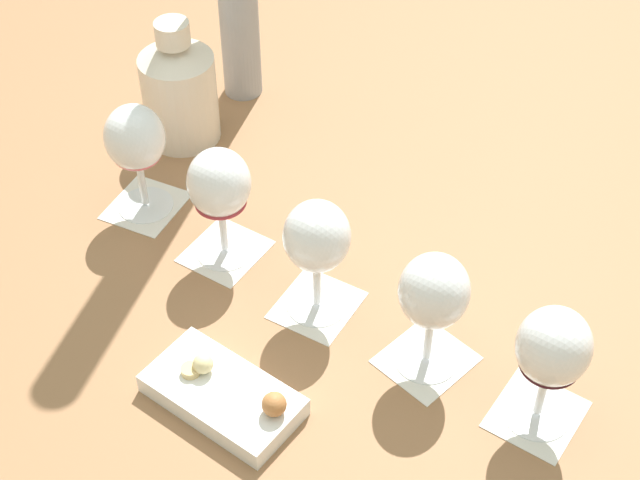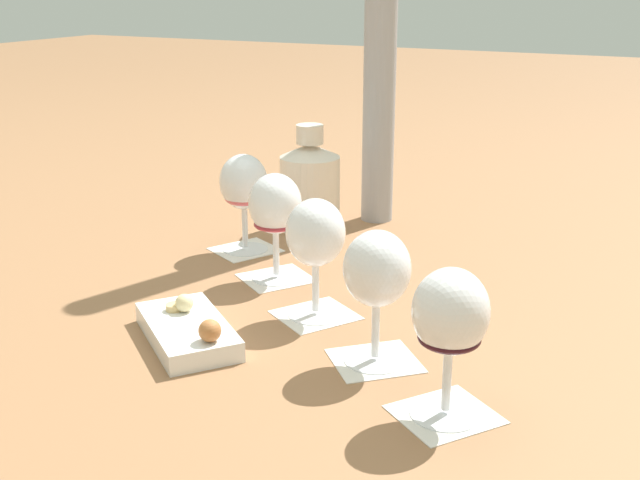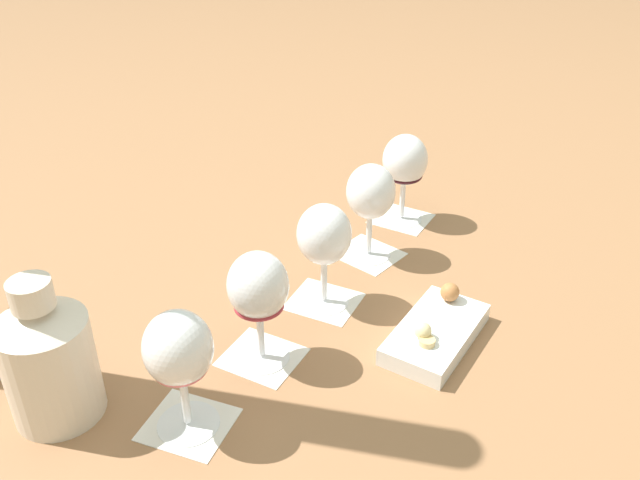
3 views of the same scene
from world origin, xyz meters
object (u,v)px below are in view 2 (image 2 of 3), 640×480
object	(u,v)px
wine_glass_0	(244,187)
wine_glass_2	(316,239)
ceramic_vase	(310,185)
snack_dish	(188,330)
wine_glass_4	(450,320)
wine_glass_1	(275,209)
wine_glass_3	(377,276)

from	to	relation	value
wine_glass_0	wine_glass_2	bearing A→B (deg)	50.46
ceramic_vase	snack_dish	size ratio (longest dim) A/B	0.98
wine_glass_0	wine_glass_4	size ratio (longest dim) A/B	1.00
wine_glass_0	wine_glass_1	world-z (taller)	same
wine_glass_0	wine_glass_3	xyz separation A→B (m)	(0.28, 0.36, 0.00)
wine_glass_3	wine_glass_0	bearing A→B (deg)	-128.14
wine_glass_1	wine_glass_2	size ratio (longest dim) A/B	1.00
wine_glass_0	snack_dish	bearing A→B (deg)	20.13
ceramic_vase	wine_glass_0	bearing A→B (deg)	-14.86
wine_glass_0	wine_glass_1	distance (m)	0.15
wine_glass_3	ceramic_vase	size ratio (longest dim) A/B	0.85
wine_glass_1	wine_glass_4	world-z (taller)	same
wine_glass_2	wine_glass_3	world-z (taller)	same
wine_glass_0	snack_dish	xyz separation A→B (m)	(0.33, 0.12, -0.09)
wine_glass_2	ceramic_vase	distance (m)	0.40
wine_glass_1	wine_glass_2	world-z (taller)	same
wine_glass_2	snack_dish	bearing A→B (deg)	-36.66
wine_glass_1	wine_glass_4	bearing A→B (deg)	53.16
wine_glass_4	wine_glass_0	bearing A→B (deg)	-127.43
wine_glass_0	wine_glass_4	world-z (taller)	same
wine_glass_0	ceramic_vase	bearing A→B (deg)	165.14
wine_glass_0	wine_glass_3	size ratio (longest dim) A/B	1.00
wine_glass_3	wine_glass_4	bearing A→B (deg)	54.82
wine_glass_2	wine_glass_4	size ratio (longest dim) A/B	1.00
wine_glass_1	ceramic_vase	xyz separation A→B (m)	(-0.25, -0.07, -0.03)
wine_glass_0	snack_dish	distance (m)	0.37
wine_glass_2	wine_glass_3	xyz separation A→B (m)	(0.09, 0.13, 0.00)
wine_glass_3	snack_dish	distance (m)	0.26
wine_glass_4	ceramic_vase	size ratio (longest dim) A/B	0.85
wine_glass_2	wine_glass_4	world-z (taller)	same
wine_glass_4	ceramic_vase	distance (m)	0.67
wine_glass_1	wine_glass_2	bearing A→B (deg)	50.19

